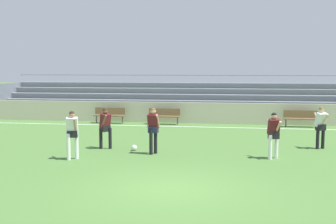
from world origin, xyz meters
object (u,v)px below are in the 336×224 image
at_px(bleacher_stand, 206,99).
at_px(bench_centre_sideline, 301,117).
at_px(bench_far_left, 110,114).
at_px(player_dark_wide_left, 274,131).
at_px(soccer_ball, 134,148).
at_px(player_white_trailing_run, 321,124).
at_px(bench_far_right, 164,115).
at_px(player_white_pressing_high, 72,131).
at_px(player_dark_dropping_back, 105,125).
at_px(player_dark_deep_cover, 153,126).

relative_size(bleacher_stand, bench_centre_sideline, 15.26).
relative_size(bench_far_left, player_dark_wide_left, 1.10).
height_order(bleacher_stand, soccer_ball, bleacher_stand).
relative_size(bleacher_stand, player_white_trailing_run, 16.48).
relative_size(bench_far_left, bench_far_right, 1.00).
height_order(bench_far_right, player_white_pressing_high, player_white_pressing_high).
bearing_deg(soccer_ball, player_white_trailing_run, 11.72).
bearing_deg(bench_centre_sideline, player_white_trailing_run, -91.49).
distance_m(bench_centre_sideline, player_dark_dropping_back, 11.64).
height_order(bleacher_stand, player_dark_deep_cover, bleacher_stand).
height_order(bench_far_left, bench_far_right, same).
bearing_deg(bench_centre_sideline, soccer_ball, -132.59).
xyz_separation_m(bench_centre_sideline, player_dark_deep_cover, (-6.52, -8.59, 0.49)).
distance_m(bleacher_stand, player_white_trailing_run, 11.56).
relative_size(bleacher_stand, player_white_pressing_high, 16.06).
xyz_separation_m(bleacher_stand, bench_centre_sideline, (5.42, -3.76, -0.63)).
distance_m(bench_far_right, soccer_ball, 8.05).
bearing_deg(soccer_ball, bench_centre_sideline, 47.41).
height_order(player_dark_deep_cover, player_white_trailing_run, player_dark_deep_cover).
bearing_deg(bleacher_stand, player_dark_dropping_back, -105.35).
height_order(bench_far_right, soccer_ball, bench_far_right).
relative_size(bench_far_left, player_dark_dropping_back, 1.11).
distance_m(bleacher_stand, player_white_pressing_high, 14.23).
height_order(bench_far_right, player_dark_wide_left, player_dark_wide_left).
height_order(bench_centre_sideline, player_white_trailing_run, player_white_trailing_run).
xyz_separation_m(bench_centre_sideline, player_dark_wide_left, (-2.17, -8.77, 0.43)).
distance_m(bench_centre_sideline, soccer_ball, 10.92).
bearing_deg(player_white_pressing_high, player_dark_deep_cover, 28.07).
distance_m(bleacher_stand, player_dark_wide_left, 12.94).
xyz_separation_m(bench_far_left, soccer_ball, (3.35, -8.03, -0.44)).
relative_size(bench_centre_sideline, player_dark_wide_left, 1.10).
distance_m(bench_centre_sideline, player_white_trailing_run, 6.55).
relative_size(bench_far_right, player_dark_wide_left, 1.10).
relative_size(player_dark_deep_cover, soccer_ball, 7.85).
bearing_deg(player_white_pressing_high, bench_centre_sideline, 47.54).
relative_size(bench_centre_sideline, soccer_ball, 8.18).
height_order(bench_far_right, bench_centre_sideline, same).
distance_m(bench_far_left, soccer_ball, 8.71).
height_order(bench_far_right, player_dark_deep_cover, player_dark_deep_cover).
height_order(bleacher_stand, player_white_trailing_run, bleacher_stand).
distance_m(player_white_pressing_high, soccer_ball, 2.77).
xyz_separation_m(bleacher_stand, player_dark_dropping_back, (-3.18, -11.59, -0.22)).
bearing_deg(player_white_pressing_high, bench_far_right, 80.82).
relative_size(bleacher_stand, player_dark_dropping_back, 17.01).
bearing_deg(bleacher_stand, soccer_ball, -99.47).
relative_size(bench_centre_sideline, player_white_pressing_high, 1.05).
bearing_deg(player_dark_wide_left, soccer_ball, 171.94).
relative_size(player_dark_deep_cover, player_dark_dropping_back, 1.07).
bearing_deg(bench_far_left, bleacher_stand, 35.26).
relative_size(bench_far_left, player_white_trailing_run, 1.08).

